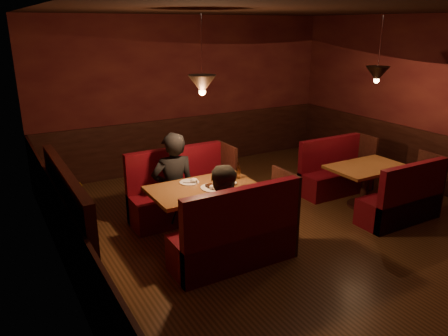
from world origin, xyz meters
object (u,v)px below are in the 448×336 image
main_table (205,199)px  main_bench_far (181,196)px  second_bench_far (334,175)px  main_bench_near (237,240)px  diner_b (227,200)px  second_table (366,176)px  second_bench_near (403,203)px  diner_a (173,168)px

main_table → main_bench_far: main_bench_far is taller
main_table → second_bench_far: (2.71, 0.45, -0.28)m
main_bench_near → diner_b: size_ratio=0.99×
main_table → main_bench_near: main_bench_near is taller
main_bench_near → second_table: size_ratio=1.30×
second_bench_near → diner_b: diner_b is taller
second_bench_near → diner_b: bearing=172.4°
second_table → diner_a: size_ratio=0.69×
diner_b → main_bench_near: bearing=-94.4°
second_table → second_bench_far: (0.03, 0.70, -0.20)m
main_table → second_table: bearing=-5.3°
main_bench_near → diner_a: size_ratio=0.90×
second_table → diner_b: (-2.69, -0.34, 0.28)m
second_bench_near → diner_a: (-2.88, 1.57, 0.56)m
diner_a → main_bench_near: bearing=104.3°
second_bench_near → main_table: bearing=160.6°
main_table → main_bench_near: 0.82m
main_bench_near → second_bench_near: bearing=-3.5°
second_bench_near → diner_a: size_ratio=0.76×
diner_b → second_table: bearing=-4.9°
diner_a → diner_b: size_ratio=1.10×
main_bench_near → second_bench_far: main_bench_near is taller
main_bench_far → diner_b: bearing=-91.1°
second_table → second_bench_near: (0.03, -0.70, -0.20)m
main_bench_far → diner_a: 0.58m
main_bench_near → diner_b: bearing=97.7°
second_bench_far → second_bench_near: same height
main_table → main_bench_far: size_ratio=0.91×
second_table → second_bench_near: size_ratio=0.90×
main_bench_near → second_bench_near: (2.69, -0.16, -0.04)m
second_table → second_bench_far: 0.73m
second_bench_far → second_bench_near: 1.40m
second_bench_far → diner_b: size_ratio=0.84×
second_bench_far → diner_a: bearing=176.7°
second_bench_far → diner_a: 2.93m
diner_a → main_bench_far: bearing=-131.4°
main_bench_far → second_bench_near: bearing=-32.8°
second_table → main_bench_near: bearing=-168.6°
second_table → diner_a: (-2.85, 0.87, 0.36)m
second_table → diner_b: bearing=-172.8°
main_table → diner_b: diner_b is taller
second_table → second_bench_far: bearing=87.8°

